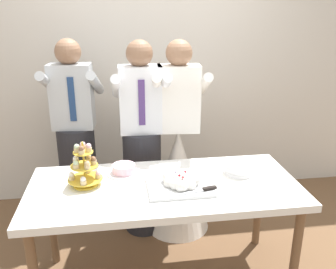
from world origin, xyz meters
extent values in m
cube|color=beige|center=(0.00, 1.44, 1.45)|extent=(5.20, 0.10, 2.90)
cube|color=white|center=(0.00, 0.00, 0.75)|extent=(1.80, 0.80, 0.05)
cylinder|color=brown|center=(0.82, -0.32, 0.36)|extent=(0.06, 0.06, 0.72)
cylinder|color=brown|center=(-0.82, 0.32, 0.36)|extent=(0.06, 0.06, 0.72)
cylinder|color=brown|center=(0.82, 0.32, 0.36)|extent=(0.06, 0.06, 0.72)
cylinder|color=gold|center=(-0.52, 0.07, 0.78)|extent=(0.17, 0.17, 0.01)
cylinder|color=gold|center=(-0.52, 0.07, 0.93)|extent=(0.01, 0.01, 0.31)
cylinder|color=gold|center=(-0.52, 0.07, 0.82)|extent=(0.23, 0.23, 0.01)
cylinder|color=#D1B784|center=(-0.43, 0.06, 0.84)|extent=(0.04, 0.04, 0.03)
sphere|color=#EAB7C6|center=(-0.43, 0.06, 0.86)|extent=(0.04, 0.04, 0.04)
cylinder|color=#D1B784|center=(-0.51, 0.16, 0.84)|extent=(0.04, 0.04, 0.03)
sphere|color=white|center=(-0.51, 0.16, 0.86)|extent=(0.04, 0.04, 0.04)
cylinder|color=#D1B784|center=(-0.61, 0.06, 0.84)|extent=(0.04, 0.04, 0.03)
sphere|color=white|center=(-0.61, 0.06, 0.86)|extent=(0.04, 0.04, 0.04)
cylinder|color=#D1B784|center=(-0.52, -0.01, 0.84)|extent=(0.04, 0.04, 0.03)
sphere|color=white|center=(-0.52, -0.01, 0.86)|extent=(0.04, 0.04, 0.04)
cylinder|color=gold|center=(-0.52, 0.07, 0.92)|extent=(0.18, 0.18, 0.01)
cylinder|color=#D1B784|center=(-0.46, 0.08, 0.93)|extent=(0.04, 0.04, 0.03)
sphere|color=brown|center=(-0.46, 0.08, 0.96)|extent=(0.04, 0.04, 0.04)
cylinder|color=#D1B784|center=(-0.49, 0.13, 0.93)|extent=(0.04, 0.04, 0.03)
sphere|color=#D6B27A|center=(-0.49, 0.13, 0.96)|extent=(0.04, 0.04, 0.04)
cylinder|color=#D1B784|center=(-0.57, 0.10, 0.93)|extent=(0.04, 0.04, 0.03)
sphere|color=white|center=(-0.57, 0.10, 0.96)|extent=(0.04, 0.04, 0.04)
cylinder|color=#D1B784|center=(-0.57, 0.03, 0.93)|extent=(0.04, 0.04, 0.03)
sphere|color=beige|center=(-0.57, 0.03, 0.96)|extent=(0.04, 0.04, 0.04)
cylinder|color=#D1B784|center=(-0.49, 0.02, 0.93)|extent=(0.04, 0.04, 0.03)
sphere|color=#D6B27A|center=(-0.49, 0.02, 0.96)|extent=(0.04, 0.04, 0.04)
cylinder|color=gold|center=(-0.52, 0.07, 1.01)|extent=(0.13, 0.13, 0.01)
cylinder|color=#D1B784|center=(-0.48, 0.07, 1.03)|extent=(0.04, 0.04, 0.03)
sphere|color=#EAB7C6|center=(-0.48, 0.07, 1.05)|extent=(0.04, 0.04, 0.04)
cylinder|color=#D1B784|center=(-0.52, 0.11, 1.03)|extent=(0.04, 0.04, 0.03)
sphere|color=#EAB7C6|center=(-0.52, 0.11, 1.05)|extent=(0.04, 0.04, 0.04)
cylinder|color=#D1B784|center=(-0.56, 0.07, 1.03)|extent=(0.04, 0.04, 0.03)
sphere|color=beige|center=(-0.56, 0.07, 1.05)|extent=(0.04, 0.04, 0.04)
cylinder|color=#D1B784|center=(-0.52, 0.04, 1.03)|extent=(0.04, 0.04, 0.03)
sphere|color=brown|center=(-0.52, 0.04, 1.05)|extent=(0.04, 0.04, 0.04)
cube|color=silver|center=(0.09, -0.07, 0.79)|extent=(0.42, 0.31, 0.02)
sphere|color=white|center=(0.18, -0.07, 0.83)|extent=(0.10, 0.10, 0.10)
sphere|color=white|center=(0.12, -0.04, 0.83)|extent=(0.09, 0.09, 0.09)
sphere|color=white|center=(0.09, 0.01, 0.83)|extent=(0.10, 0.10, 0.10)
sphere|color=white|center=(0.03, -0.01, 0.83)|extent=(0.10, 0.10, 0.10)
sphere|color=white|center=(0.02, -0.07, 0.82)|extent=(0.07, 0.07, 0.07)
sphere|color=white|center=(0.06, -0.10, 0.83)|extent=(0.08, 0.08, 0.08)
sphere|color=white|center=(0.09, -0.13, 0.83)|extent=(0.09, 0.09, 0.09)
sphere|color=white|center=(0.15, -0.13, 0.83)|extent=(0.08, 0.08, 0.08)
sphere|color=white|center=(0.09, -0.07, 0.84)|extent=(0.11, 0.11, 0.11)
sphere|color=#B21923|center=(0.08, -0.10, 0.88)|extent=(0.02, 0.02, 0.02)
sphere|color=#DB474C|center=(0.10, -0.14, 0.89)|extent=(0.02, 0.02, 0.02)
sphere|color=#2D1938|center=(0.07, -0.06, 0.89)|extent=(0.02, 0.02, 0.02)
sphere|color=#B21923|center=(0.09, -0.07, 0.88)|extent=(0.02, 0.02, 0.02)
sphere|color=#B21923|center=(0.13, -0.06, 0.89)|extent=(0.02, 0.02, 0.02)
sphere|color=#B21923|center=(0.08, -0.06, 0.88)|extent=(0.02, 0.02, 0.02)
cube|color=silver|center=(0.12, -0.18, 0.80)|extent=(0.23, 0.07, 0.00)
cube|color=black|center=(0.27, -0.15, 0.81)|extent=(0.09, 0.04, 0.02)
cylinder|color=white|center=(0.55, 0.10, 0.78)|extent=(0.20, 0.20, 0.01)
cylinder|color=white|center=(0.55, 0.10, 0.79)|extent=(0.20, 0.20, 0.01)
cylinder|color=white|center=(0.55, 0.10, 0.80)|extent=(0.20, 0.20, 0.01)
cylinder|color=white|center=(0.55, 0.10, 0.81)|extent=(0.20, 0.20, 0.01)
cylinder|color=white|center=(0.55, 0.10, 0.82)|extent=(0.20, 0.20, 0.01)
cylinder|color=white|center=(0.55, 0.10, 0.84)|extent=(0.20, 0.20, 0.01)
cylinder|color=white|center=(0.55, 0.10, 0.85)|extent=(0.20, 0.20, 0.01)
cylinder|color=white|center=(0.55, 0.10, 0.86)|extent=(0.20, 0.20, 0.01)
cylinder|color=white|center=(-0.26, 0.21, 0.78)|extent=(0.24, 0.24, 0.01)
cylinder|color=#EAB7C6|center=(-0.26, 0.21, 0.81)|extent=(0.16, 0.16, 0.06)
cylinder|color=#232328|center=(-0.10, 0.69, 0.46)|extent=(0.32, 0.32, 0.92)
cube|color=white|center=(-0.10, 0.69, 1.19)|extent=(0.34, 0.20, 0.54)
sphere|color=#8C664C|center=(-0.10, 0.69, 1.55)|extent=(0.21, 0.21, 0.21)
cylinder|color=white|center=(-0.29, 0.69, 1.30)|extent=(0.08, 0.49, 0.28)
cylinder|color=white|center=(0.09, 0.68, 1.30)|extent=(0.08, 0.49, 0.28)
cube|color=#4C3372|center=(-0.10, 0.58, 1.19)|extent=(0.05, 0.01, 0.36)
cone|color=white|center=(0.21, 0.67, 0.46)|extent=(0.56, 0.56, 0.92)
cube|color=white|center=(0.21, 0.67, 1.19)|extent=(0.36, 0.23, 0.54)
sphere|color=#997054|center=(0.21, 0.67, 1.55)|extent=(0.21, 0.21, 0.21)
cylinder|color=white|center=(0.03, 0.69, 1.30)|extent=(0.12, 0.49, 0.28)
cylinder|color=white|center=(0.41, 0.66, 1.30)|extent=(0.12, 0.49, 0.28)
cylinder|color=#232328|center=(-0.65, 0.87, 0.46)|extent=(0.32, 0.32, 0.92)
cube|color=#B2B7BC|center=(-0.65, 0.87, 1.19)|extent=(0.36, 0.23, 0.54)
sphere|color=#8C664C|center=(-0.65, 0.87, 1.55)|extent=(0.21, 0.21, 0.21)
cylinder|color=#B2B7BC|center=(-0.83, 0.89, 1.30)|extent=(0.12, 0.49, 0.28)
cylinder|color=#B2B7BC|center=(-0.45, 0.86, 1.30)|extent=(0.12, 0.49, 0.28)
cube|color=navy|center=(-0.64, 0.77, 1.19)|extent=(0.05, 0.02, 0.36)
camera|label=1|loc=(-0.29, -2.15, 1.91)|focal=38.93mm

